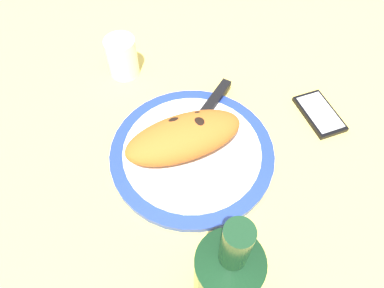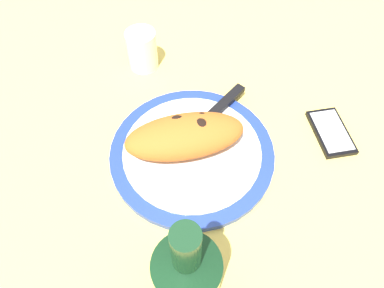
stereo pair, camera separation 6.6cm
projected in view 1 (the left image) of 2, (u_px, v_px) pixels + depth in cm
name	position (u px, v px, depth cm)	size (l,w,h in cm)	color
ground_plane	(192.00, 159.00, 70.35)	(150.00, 150.00, 3.00)	#EACC60
plate	(192.00, 152.00, 68.43)	(31.79, 31.79, 1.74)	#233D99
calzone	(184.00, 137.00, 65.54)	(24.54, 16.25, 6.24)	#C16023
fork	(225.00, 174.00, 64.40)	(17.75, 3.41, 0.40)	silver
knife	(209.00, 107.00, 73.24)	(22.46, 9.96, 1.20)	silver
smartphone	(319.00, 114.00, 74.34)	(9.83, 13.05, 1.16)	black
water_glass	(123.00, 59.00, 78.91)	(6.72, 6.72, 9.10)	silver
wine_bottle	(225.00, 281.00, 44.49)	(7.88, 7.88, 28.87)	#14381E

